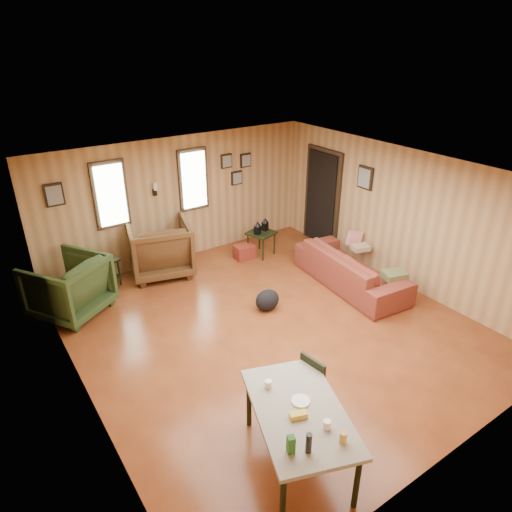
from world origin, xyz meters
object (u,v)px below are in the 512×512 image
(dining_table, at_px, (299,415))
(recliner_green, at_px, (68,284))
(sofa, at_px, (352,263))
(recliner_brown, at_px, (160,246))
(side_table, at_px, (261,231))
(end_table, at_px, (102,269))

(dining_table, bearing_deg, recliner_green, 124.85)
(sofa, height_order, recliner_green, recliner_green)
(sofa, distance_m, recliner_brown, 3.48)
(recliner_green, bearing_deg, side_table, 148.09)
(side_table, distance_m, dining_table, 5.01)
(recliner_brown, xyz_separation_m, side_table, (1.98, -0.42, -0.04))
(recliner_brown, height_order, end_table, recliner_brown)
(recliner_green, height_order, end_table, recliner_green)
(end_table, height_order, dining_table, dining_table)
(side_table, xyz_separation_m, dining_table, (-2.55, -4.31, 0.14))
(sofa, height_order, end_table, sofa)
(recliner_green, bearing_deg, dining_table, 72.90)
(sofa, bearing_deg, side_table, 22.88)
(side_table, height_order, dining_table, dining_table)
(recliner_brown, distance_m, dining_table, 4.76)
(end_table, distance_m, dining_table, 4.87)
(sofa, bearing_deg, recliner_green, 72.07)
(recliner_green, relative_size, end_table, 1.67)
(dining_table, bearing_deg, sofa, 56.69)
(recliner_brown, relative_size, side_table, 1.46)
(sofa, distance_m, end_table, 4.38)
(sofa, height_order, recliner_brown, recliner_brown)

